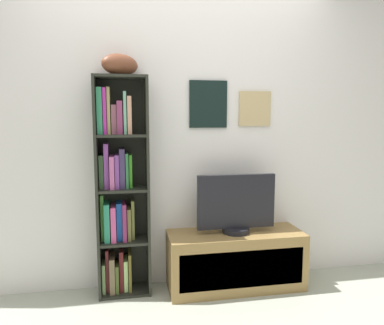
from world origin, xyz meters
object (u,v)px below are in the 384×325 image
(bookshelf, at_px, (119,191))
(football, at_px, (120,65))
(tv_stand, at_px, (235,260))
(television, at_px, (236,205))

(bookshelf, xyz_separation_m, football, (0.03, -0.03, 0.96))
(football, bearing_deg, bookshelf, 141.88)
(bookshelf, xyz_separation_m, tv_stand, (0.92, -0.10, -0.59))
(football, bearing_deg, tv_stand, -5.06)
(bookshelf, relative_size, television, 2.67)
(tv_stand, bearing_deg, television, 90.00)
(bookshelf, height_order, tv_stand, bookshelf)
(television, bearing_deg, tv_stand, -90.00)
(bookshelf, bearing_deg, football, -38.12)
(bookshelf, xyz_separation_m, television, (0.92, -0.10, -0.13))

